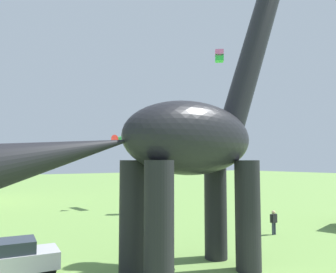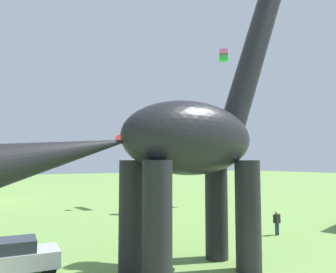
{
  "view_description": "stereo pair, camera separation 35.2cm",
  "coord_description": "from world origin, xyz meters",
  "px_view_note": "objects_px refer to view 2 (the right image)",
  "views": [
    {
      "loc": [
        -10.62,
        -6.89,
        4.88
      ],
      "look_at": [
        -2.35,
        5.77,
        6.05
      ],
      "focal_mm": 34.48,
      "sensor_mm": 36.0,
      "label": 1
    },
    {
      "loc": [
        -10.32,
        -7.08,
        4.88
      ],
      "look_at": [
        -2.35,
        5.77,
        6.05
      ],
      "focal_mm": 34.48,
      "sensor_mm": 36.0,
      "label": 2
    }
  ],
  "objects_px": {
    "parked_sedan_left": "(7,258)",
    "kite_high_right": "(223,55)",
    "person_far_spectator": "(277,220)",
    "kite_near_low": "(128,140)",
    "dinosaur_sculpture": "(189,138)",
    "kite_trailing": "(221,124)"
  },
  "relations": [
    {
      "from": "parked_sedan_left",
      "to": "kite_trailing",
      "type": "bearing_deg",
      "value": 33.76
    },
    {
      "from": "kite_near_low",
      "to": "kite_trailing",
      "type": "bearing_deg",
      "value": -23.17
    },
    {
      "from": "dinosaur_sculpture",
      "to": "kite_trailing",
      "type": "xyz_separation_m",
      "value": [
        15.69,
        15.77,
        3.19
      ]
    },
    {
      "from": "kite_high_right",
      "to": "kite_trailing",
      "type": "xyz_separation_m",
      "value": [
        2.26,
        3.07,
        -6.58
      ]
    },
    {
      "from": "kite_trailing",
      "to": "parked_sedan_left",
      "type": "bearing_deg",
      "value": -152.02
    },
    {
      "from": "dinosaur_sculpture",
      "to": "parked_sedan_left",
      "type": "distance_m",
      "value": 9.34
    },
    {
      "from": "person_far_spectator",
      "to": "kite_near_low",
      "type": "relative_size",
      "value": 0.53
    },
    {
      "from": "parked_sedan_left",
      "to": "kite_near_low",
      "type": "xyz_separation_m",
      "value": [
        12.92,
        16.07,
        6.4
      ]
    },
    {
      "from": "kite_near_low",
      "to": "kite_trailing",
      "type": "relative_size",
      "value": 1.47
    },
    {
      "from": "dinosaur_sculpture",
      "to": "person_far_spectator",
      "type": "xyz_separation_m",
      "value": [
        9.2,
        2.95,
        -4.96
      ]
    },
    {
      "from": "person_far_spectator",
      "to": "dinosaur_sculpture",
      "type": "bearing_deg",
      "value": -64.88
    },
    {
      "from": "kite_high_right",
      "to": "dinosaur_sculpture",
      "type": "bearing_deg",
      "value": -136.59
    },
    {
      "from": "dinosaur_sculpture",
      "to": "parked_sedan_left",
      "type": "relative_size",
      "value": 3.76
    },
    {
      "from": "kite_high_right",
      "to": "person_far_spectator",
      "type": "bearing_deg",
      "value": -113.43
    },
    {
      "from": "parked_sedan_left",
      "to": "person_far_spectator",
      "type": "distance_m",
      "value": 16.05
    },
    {
      "from": "kite_near_low",
      "to": "kite_trailing",
      "type": "distance_m",
      "value": 10.61
    },
    {
      "from": "dinosaur_sculpture",
      "to": "parked_sedan_left",
      "type": "bearing_deg",
      "value": 173.19
    },
    {
      "from": "parked_sedan_left",
      "to": "person_far_spectator",
      "type": "relative_size",
      "value": 2.73
    },
    {
      "from": "person_far_spectator",
      "to": "parked_sedan_left",
      "type": "bearing_deg",
      "value": -85.72
    },
    {
      "from": "parked_sedan_left",
      "to": "kite_near_low",
      "type": "height_order",
      "value": "kite_near_low"
    },
    {
      "from": "parked_sedan_left",
      "to": "kite_high_right",
      "type": "bearing_deg",
      "value": 29.48
    },
    {
      "from": "person_far_spectator",
      "to": "kite_near_low",
      "type": "height_order",
      "value": "kite_near_low"
    }
  ]
}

